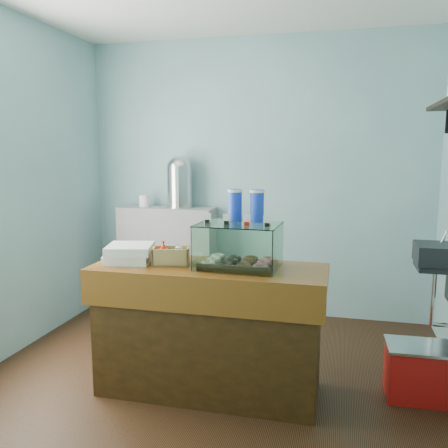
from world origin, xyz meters
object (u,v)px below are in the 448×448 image
(display_case, at_px, (240,241))
(counter, at_px, (209,328))
(coffee_urn, at_px, (179,180))
(red_cooler, at_px, (418,371))

(display_case, bearing_deg, counter, -161.39)
(coffee_urn, bearing_deg, counter, -64.43)
(display_case, xyz_separation_m, coffee_urn, (-0.97, 1.53, 0.31))
(counter, relative_size, coffee_urn, 3.00)
(display_case, relative_size, red_cooler, 1.28)
(display_case, bearing_deg, red_cooler, 11.30)
(display_case, xyz_separation_m, red_cooler, (1.20, 0.19, -0.88))
(counter, height_order, coffee_urn, coffee_urn)
(coffee_urn, height_order, red_cooler, coffee_urn)
(coffee_urn, relative_size, red_cooler, 1.22)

